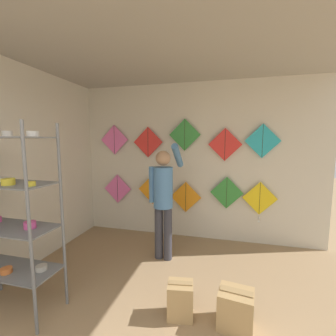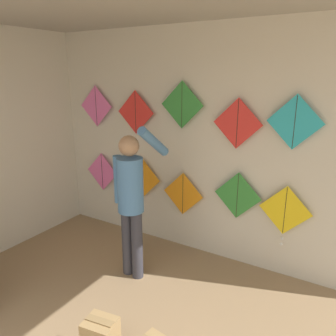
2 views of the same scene
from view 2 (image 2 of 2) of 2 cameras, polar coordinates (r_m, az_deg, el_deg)
back_panel at (r=4.11m, az=3.22°, el=4.21°), size 4.71×0.06×2.80m
shopkeeper at (r=3.58m, az=-6.41°, el=-4.67°), size 0.44×0.60×1.75m
kite_0 at (r=4.94m, az=-11.39°, el=-0.64°), size 0.56×0.01×0.56m
kite_1 at (r=4.49m, az=-4.49°, el=-1.75°), size 0.56×0.01×0.56m
kite_2 at (r=4.21m, az=2.61°, el=-4.52°), size 0.56×0.01×0.56m
kite_3 at (r=3.90m, az=12.00°, el=-4.72°), size 0.56×0.01×0.56m
kite_4 at (r=3.81m, az=19.67°, el=-7.32°), size 0.56×0.04×0.70m
kite_5 at (r=4.78m, az=-12.41°, el=10.48°), size 0.56×0.01×0.56m
kite_6 at (r=4.34m, az=-5.67°, el=9.63°), size 0.56×0.01×0.56m
kite_7 at (r=3.96m, az=2.45°, el=10.93°), size 0.56×0.01×0.56m
kite_8 at (r=3.70m, az=12.00°, el=7.59°), size 0.56×0.01×0.56m
kite_9 at (r=3.55m, az=21.22°, el=7.44°), size 0.56×0.01×0.56m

